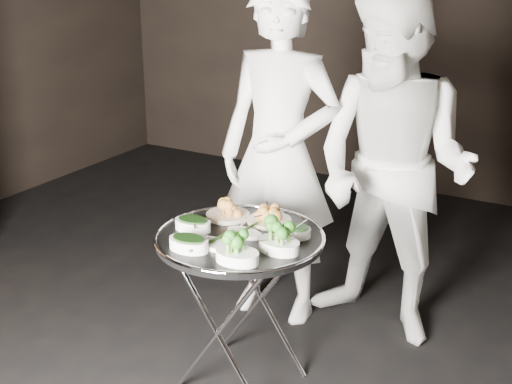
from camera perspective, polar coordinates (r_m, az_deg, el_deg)
The scene contains 15 objects.
wall_back at distance 6.03m, azimuth 14.42°, elevation 13.70°, with size 6.00×0.05×3.00m, color black.
tray_stand at distance 3.42m, azimuth -1.27°, elevation -9.01°, with size 0.52×0.44×0.76m.
serving_tray at distance 3.26m, azimuth -1.31°, elevation -3.71°, with size 0.79×0.79×0.04m.
potato_plate_a at distance 3.46m, azimuth -2.27°, elevation -1.50°, with size 0.21×0.21×0.08m.
potato_plate_b at distance 3.40m, azimuth 1.07°, elevation -1.92°, with size 0.21×0.21×0.08m.
greens_bowl at distance 3.25m, azimuth 3.46°, elevation -3.12°, with size 0.11×0.11×0.06m.
asparagus_plate_a at distance 3.27m, azimuth -0.95°, elevation -3.18°, with size 0.19×0.12×0.04m.
asparagus_plate_b at distance 3.15m, azimuth -3.48°, elevation -4.05°, with size 0.21×0.14×0.04m.
spinach_bowl_a at distance 3.33m, azimuth -5.07°, elevation -2.47°, with size 0.19×0.12×0.08m.
spinach_bowl_b at distance 3.12m, azimuth -5.41°, elevation -4.00°, with size 0.19×0.12×0.08m.
broccoli_bowl_a at distance 3.10m, azimuth 1.84°, elevation -4.10°, with size 0.21×0.17×0.08m.
broccoli_bowl_b at distance 3.00m, azimuth -1.51°, elevation -4.97°, with size 0.20×0.15×0.08m.
serving_utensils at distance 3.29m, azimuth -0.46°, elevation -2.43°, with size 0.57×0.41×0.01m.
waiter_left at distance 3.90m, azimuth 1.87°, elevation 2.91°, with size 0.69×0.45×1.89m, color white.
waiter_right at distance 3.75m, azimuth 10.90°, elevation 1.79°, with size 0.91×0.71×1.88m, color white.
Camera 1 is at (1.64, -2.25, 2.07)m, focal length 50.00 mm.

